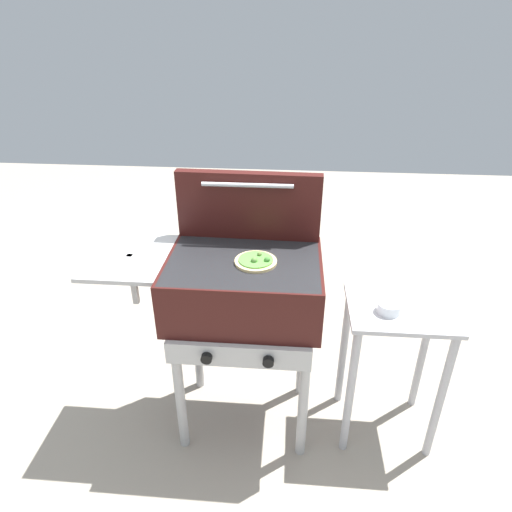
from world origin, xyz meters
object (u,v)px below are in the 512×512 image
at_px(grill, 241,290).
at_px(topping_bowl_near, 389,308).
at_px(prep_table, 394,343).
at_px(pizza_veggie, 256,261).

height_order(grill, topping_bowl_near, grill).
relative_size(prep_table, topping_bowl_near, 7.27).
bearing_deg(grill, prep_table, 0.37).
height_order(grill, prep_table, grill).
distance_m(grill, pizza_veggie, 0.17).
height_order(pizza_veggie, prep_table, pizza_veggie).
xyz_separation_m(pizza_veggie, prep_table, (0.61, 0.02, -0.40)).
relative_size(grill, prep_table, 1.36).
bearing_deg(prep_table, pizza_veggie, -177.95).
relative_size(grill, pizza_veggie, 5.60).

